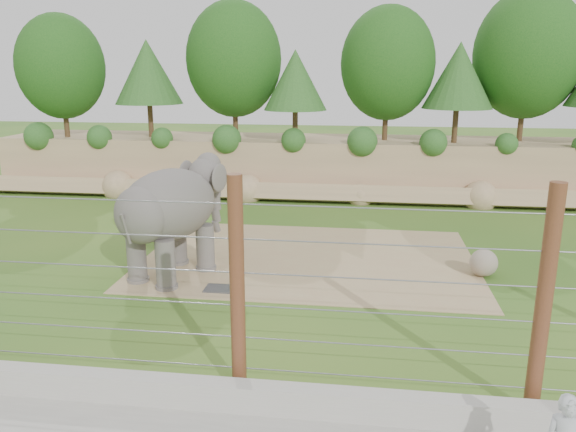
# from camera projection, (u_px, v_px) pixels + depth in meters

# --- Properties ---
(ground) EXTENTS (90.00, 90.00, 0.00)m
(ground) POSITION_uv_depth(u_px,v_px,m) (278.00, 296.00, 14.42)
(ground) COLOR #2F621E
(ground) RESTS_ON ground
(back_embankment) EXTENTS (30.00, 5.52, 8.77)m
(back_embankment) POSITION_uv_depth(u_px,v_px,m) (332.00, 107.00, 25.49)
(back_embankment) COLOR #A08363
(back_embankment) RESTS_ON ground
(dirt_patch) EXTENTS (10.00, 7.00, 0.02)m
(dirt_patch) POSITION_uv_depth(u_px,v_px,m) (308.00, 258.00, 17.23)
(dirt_patch) COLOR tan
(dirt_patch) RESTS_ON ground
(drain_grate) EXTENTS (1.00, 0.60, 0.03)m
(drain_grate) POSITION_uv_depth(u_px,v_px,m) (224.00, 289.00, 14.79)
(drain_grate) COLOR #262628
(drain_grate) RESTS_ON dirt_patch
(elephant) EXTENTS (3.04, 4.26, 3.17)m
(elephant) POSITION_uv_depth(u_px,v_px,m) (170.00, 221.00, 15.44)
(elephant) COLOR #645F59
(elephant) RESTS_ON ground
(stone_ball) EXTENTS (0.77, 0.77, 0.77)m
(stone_ball) POSITION_uv_depth(u_px,v_px,m) (484.00, 263.00, 15.65)
(stone_ball) COLOR gray
(stone_ball) RESTS_ON dirt_patch
(retaining_wall) EXTENTS (26.00, 0.35, 0.50)m
(retaining_wall) POSITION_uv_depth(u_px,v_px,m) (233.00, 396.00, 9.56)
(retaining_wall) COLOR #A6A39A
(retaining_wall) RESTS_ON ground
(barrier_fence) EXTENTS (20.26, 0.26, 4.00)m
(barrier_fence) POSITION_uv_depth(u_px,v_px,m) (237.00, 289.00, 9.60)
(barrier_fence) COLOR #572F1D
(barrier_fence) RESTS_ON ground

